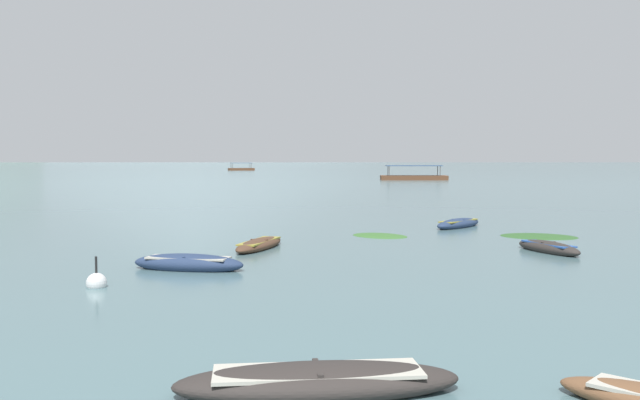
{
  "coord_description": "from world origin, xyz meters",
  "views": [
    {
      "loc": [
        0.41,
        -4.11,
        3.2
      ],
      "look_at": [
        1.95,
        43.2,
        0.42
      ],
      "focal_mm": 38.26,
      "sensor_mm": 36.0,
      "label": 1
    }
  ],
  "objects_px": {
    "rowboat_4": "(318,382)",
    "rowboat_7": "(458,224)",
    "rowboat_3": "(188,263)",
    "ferry_2": "(241,169)",
    "rowboat_6": "(548,248)",
    "ferry_1": "(414,177)",
    "mooring_buoy": "(96,283)",
    "rowboat_0": "(259,245)"
  },
  "relations": [
    {
      "from": "rowboat_3",
      "to": "rowboat_6",
      "type": "xyz_separation_m",
      "value": [
        11.91,
        3.41,
        -0.03
      ]
    },
    {
      "from": "rowboat_3",
      "to": "rowboat_4",
      "type": "relative_size",
      "value": 0.87
    },
    {
      "from": "rowboat_3",
      "to": "rowboat_0",
      "type": "bearing_deg",
      "value": 69.17
    },
    {
      "from": "rowboat_0",
      "to": "rowboat_4",
      "type": "xyz_separation_m",
      "value": [
        1.67,
        -15.44,
        0.02
      ]
    },
    {
      "from": "rowboat_0",
      "to": "rowboat_4",
      "type": "height_order",
      "value": "rowboat_4"
    },
    {
      "from": "rowboat_0",
      "to": "rowboat_6",
      "type": "distance_m",
      "value": 10.2
    },
    {
      "from": "rowboat_0",
      "to": "rowboat_6",
      "type": "bearing_deg",
      "value": -7.45
    },
    {
      "from": "rowboat_4",
      "to": "rowboat_7",
      "type": "bearing_deg",
      "value": 72.18
    },
    {
      "from": "rowboat_3",
      "to": "mooring_buoy",
      "type": "height_order",
      "value": "mooring_buoy"
    },
    {
      "from": "rowboat_4",
      "to": "ferry_1",
      "type": "xyz_separation_m",
      "value": [
        18.38,
        100.01,
        0.28
      ]
    },
    {
      "from": "rowboat_3",
      "to": "ferry_1",
      "type": "height_order",
      "value": "ferry_1"
    },
    {
      "from": "rowboat_3",
      "to": "mooring_buoy",
      "type": "xyz_separation_m",
      "value": [
        -1.87,
        -2.69,
        -0.07
      ]
    },
    {
      "from": "rowboat_3",
      "to": "ferry_2",
      "type": "height_order",
      "value": "ferry_2"
    },
    {
      "from": "rowboat_6",
      "to": "rowboat_7",
      "type": "height_order",
      "value": "rowboat_7"
    },
    {
      "from": "rowboat_0",
      "to": "mooring_buoy",
      "type": "bearing_deg",
      "value": -116.33
    },
    {
      "from": "rowboat_0",
      "to": "rowboat_3",
      "type": "relative_size",
      "value": 1.12
    },
    {
      "from": "ferry_1",
      "to": "rowboat_6",
      "type": "bearing_deg",
      "value": -96.6
    },
    {
      "from": "ferry_2",
      "to": "mooring_buoy",
      "type": "height_order",
      "value": "ferry_2"
    },
    {
      "from": "ferry_2",
      "to": "mooring_buoy",
      "type": "relative_size",
      "value": 9.05
    },
    {
      "from": "rowboat_7",
      "to": "ferry_2",
      "type": "distance_m",
      "value": 182.01
    },
    {
      "from": "ferry_1",
      "to": "mooring_buoy",
      "type": "distance_m",
      "value": 95.0
    },
    {
      "from": "rowboat_6",
      "to": "ferry_1",
      "type": "height_order",
      "value": "ferry_1"
    },
    {
      "from": "rowboat_3",
      "to": "rowboat_6",
      "type": "height_order",
      "value": "rowboat_3"
    },
    {
      "from": "ferry_2",
      "to": "rowboat_4",
      "type": "bearing_deg",
      "value": -84.97
    },
    {
      "from": "ferry_2",
      "to": "ferry_1",
      "type": "bearing_deg",
      "value": -70.64
    },
    {
      "from": "rowboat_6",
      "to": "ferry_2",
      "type": "relative_size",
      "value": 0.38
    },
    {
      "from": "rowboat_0",
      "to": "rowboat_6",
      "type": "height_order",
      "value": "rowboat_6"
    },
    {
      "from": "rowboat_3",
      "to": "rowboat_7",
      "type": "bearing_deg",
      "value": 48.45
    },
    {
      "from": "ferry_2",
      "to": "rowboat_7",
      "type": "bearing_deg",
      "value": -82.02
    },
    {
      "from": "rowboat_7",
      "to": "ferry_2",
      "type": "relative_size",
      "value": 0.41
    },
    {
      "from": "rowboat_0",
      "to": "rowboat_4",
      "type": "relative_size",
      "value": 0.98
    },
    {
      "from": "rowboat_4",
      "to": "ferry_1",
      "type": "bearing_deg",
      "value": 79.59
    },
    {
      "from": "rowboat_6",
      "to": "ferry_2",
      "type": "xyz_separation_m",
      "value": [
        -26.32,
        189.09,
        0.29
      ]
    },
    {
      "from": "rowboat_0",
      "to": "rowboat_6",
      "type": "relative_size",
      "value": 1.23
    },
    {
      "from": "rowboat_6",
      "to": "ferry_2",
      "type": "bearing_deg",
      "value": 97.92
    },
    {
      "from": "mooring_buoy",
      "to": "rowboat_6",
      "type": "bearing_deg",
      "value": 23.87
    },
    {
      "from": "rowboat_0",
      "to": "rowboat_7",
      "type": "relative_size",
      "value": 1.15
    },
    {
      "from": "rowboat_3",
      "to": "ferry_2",
      "type": "bearing_deg",
      "value": 94.28
    },
    {
      "from": "rowboat_3",
      "to": "ferry_2",
      "type": "relative_size",
      "value": 0.42
    },
    {
      "from": "rowboat_0",
      "to": "rowboat_4",
      "type": "distance_m",
      "value": 15.53
    },
    {
      "from": "rowboat_4",
      "to": "rowboat_7",
      "type": "height_order",
      "value": "rowboat_7"
    },
    {
      "from": "ferry_1",
      "to": "mooring_buoy",
      "type": "height_order",
      "value": "ferry_1"
    }
  ]
}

